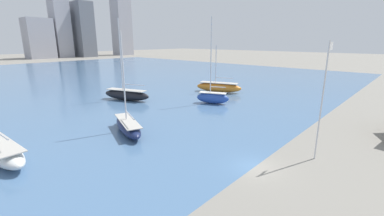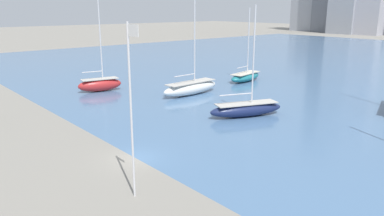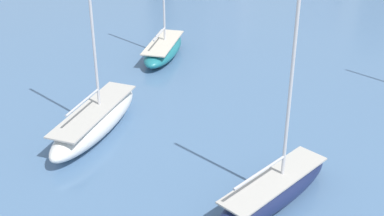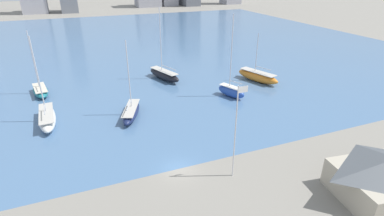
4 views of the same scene
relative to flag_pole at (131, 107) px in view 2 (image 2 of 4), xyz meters
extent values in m
plane|color=gray|center=(-5.64, 3.58, -6.20)|extent=(500.00, 500.00, 0.00)
cylinder|color=silver|center=(-0.06, 0.00, -0.49)|extent=(0.14, 0.14, 11.42)
cube|color=white|center=(0.56, 0.00, 4.72)|extent=(1.10, 0.03, 0.70)
cube|color=#8E939E|center=(-101.42, 174.93, 5.39)|extent=(14.68, 8.26, 23.17)
ellipsoid|color=#B72828|center=(-31.59, 13.69, -5.23)|extent=(3.53, 6.90, 1.94)
cube|color=#BCB7AD|center=(-31.59, 13.69, -4.31)|extent=(2.89, 5.66, 0.10)
cube|color=#2D2D33|center=(-31.59, 13.69, -5.76)|extent=(0.40, 1.19, 0.87)
cylinder|color=silver|center=(-31.49, 14.17, 2.64)|extent=(0.18, 0.18, 13.81)
cylinder|color=silver|center=(-31.80, 12.69, -3.16)|extent=(0.76, 2.99, 0.14)
ellipsoid|color=#1E757F|center=(-22.61, 36.45, -5.46)|extent=(3.90, 8.14, 1.46)
cube|color=beige|center=(-22.61, 36.45, -4.78)|extent=(3.19, 6.68, 0.10)
cube|color=#2D2D33|center=(-22.61, 36.45, -5.87)|extent=(0.40, 1.41, 0.66)
cylinder|color=silver|center=(-22.71, 37.03, 0.67)|extent=(0.18, 0.18, 10.80)
cylinder|color=silver|center=(-22.43, 35.43, -3.63)|extent=(0.70, 3.23, 0.14)
ellipsoid|color=#19234C|center=(-8.05, 20.19, -5.40)|extent=(5.37, 9.22, 1.60)
cube|color=#BCB7AD|center=(-8.05, 20.19, -4.65)|extent=(4.40, 7.56, 0.10)
cube|color=#2D2D33|center=(-8.05, 20.19, -5.84)|extent=(0.74, 1.57, 0.72)
cylinder|color=silver|center=(-7.80, 20.82, 0.89)|extent=(0.18, 0.18, 10.97)
cylinder|color=silver|center=(-8.55, 18.91, -3.50)|extent=(1.62, 3.87, 0.14)
ellipsoid|color=white|center=(-20.93, 22.69, -5.26)|extent=(3.09, 10.22, 1.87)
cube|color=#BCB7AD|center=(-20.93, 22.69, -4.38)|extent=(2.53, 8.38, 0.10)
cube|color=#2D2D33|center=(-20.93, 22.69, -5.78)|extent=(0.26, 1.82, 0.84)
cylinder|color=silver|center=(-20.97, 23.45, 1.61)|extent=(0.18, 0.18, 11.87)
cylinder|color=silver|center=(-20.86, 21.51, -3.23)|extent=(0.35, 3.89, 0.14)
camera|label=1|loc=(-25.66, -6.53, 5.24)|focal=24.00mm
camera|label=2|loc=(19.69, -11.84, 5.97)|focal=35.00mm
camera|label=3|loc=(-2.89, -3.04, 12.04)|focal=50.00mm
camera|label=4|loc=(-15.30, -25.14, 16.14)|focal=28.00mm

